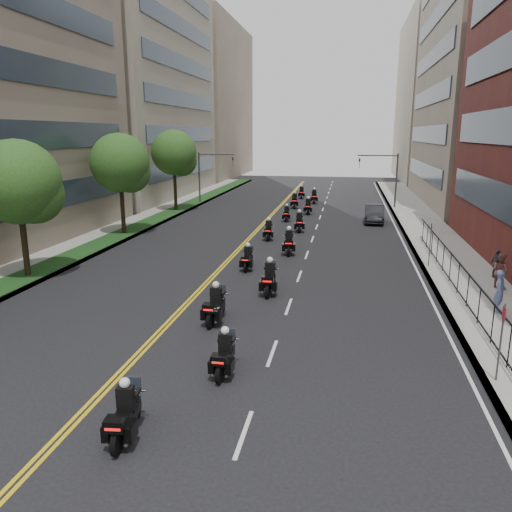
{
  "coord_description": "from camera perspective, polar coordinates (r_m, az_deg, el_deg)",
  "views": [
    {
      "loc": [
        5.59,
        -11.27,
        7.64
      ],
      "look_at": [
        1.26,
        12.39,
        1.69
      ],
      "focal_mm": 35.0,
      "sensor_mm": 36.0,
      "label": 1
    }
  ],
  "objects": [
    {
      "name": "building_left_far",
      "position": [
        93.59,
        -7.11,
        17.07
      ],
      "size": [
        16.0,
        28.0,
        26.0
      ],
      "primitive_type": "cube",
      "color": "#7D6A5B",
      "rests_on": "ground"
    },
    {
      "name": "pedestrian_b",
      "position": [
        27.45,
        26.14,
        -1.51
      ],
      "size": [
        0.99,
        1.06,
        1.74
      ],
      "primitive_type": "imported",
      "rotation": [
        0.0,
        0.0,
        2.1
      ],
      "color": "brown",
      "rests_on": "sidewalk_right"
    },
    {
      "name": "sidewalk_right",
      "position": [
        37.6,
        19.96,
        1.44
      ],
      "size": [
        4.0,
        90.0,
        0.15
      ],
      "primitive_type": "cube",
      "color": "gray",
      "rests_on": "ground"
    },
    {
      "name": "sidewalk_left",
      "position": [
        41.01,
        -15.25,
        2.77
      ],
      "size": [
        4.0,
        90.0,
        0.15
      ],
      "primitive_type": "cube",
      "color": "gray",
      "rests_on": "ground"
    },
    {
      "name": "pedestrian_c",
      "position": [
        29.18,
        25.78,
        -0.82
      ],
      "size": [
        0.58,
        0.97,
        1.56
      ],
      "primitive_type": "imported",
      "rotation": [
        0.0,
        0.0,
        1.8
      ],
      "color": "#44444C",
      "rests_on": "sidewalk_right"
    },
    {
      "name": "motorcycle_3",
      "position": [
        24.3,
        1.56,
        -2.68
      ],
      "size": [
        0.57,
        2.44,
        1.8
      ],
      "rotation": [
        0.0,
        0.0,
        0.04
      ],
      "color": "black",
      "rests_on": "ground"
    },
    {
      "name": "motorcycle_12",
      "position": [
        60.48,
        5.22,
        7.19
      ],
      "size": [
        0.57,
        2.21,
        1.63
      ],
      "rotation": [
        0.0,
        0.0,
        0.07
      ],
      "color": "black",
      "rests_on": "ground"
    },
    {
      "name": "motorcycle_1",
      "position": [
        16.5,
        -3.63,
        -11.29
      ],
      "size": [
        0.49,
        2.14,
        1.58
      ],
      "rotation": [
        0.0,
        0.0,
        0.0
      ],
      "color": "black",
      "rests_on": "ground"
    },
    {
      "name": "motorcycle_0",
      "position": [
        13.75,
        -14.74,
        -17.2
      ],
      "size": [
        0.63,
        2.19,
        1.62
      ],
      "rotation": [
        0.0,
        0.0,
        0.12
      ],
      "color": "black",
      "rests_on": "ground"
    },
    {
      "name": "motorcycle_5",
      "position": [
        32.35,
        3.77,
        1.49
      ],
      "size": [
        0.69,
        2.44,
        1.8
      ],
      "rotation": [
        0.0,
        0.0,
        0.1
      ],
      "color": "black",
      "rests_on": "ground"
    },
    {
      "name": "grass_strip",
      "position": [
        40.66,
        -14.24,
        2.87
      ],
      "size": [
        2.0,
        90.0,
        0.04
      ],
      "primitive_type": "cube",
      "color": "#163B15",
      "rests_on": "sidewalk_left"
    },
    {
      "name": "motorcycle_2",
      "position": [
        20.75,
        -4.68,
        -5.76
      ],
      "size": [
        0.54,
        2.33,
        1.72
      ],
      "rotation": [
        0.0,
        0.0,
        -0.04
      ],
      "color": "black",
      "rests_on": "ground"
    },
    {
      "name": "iron_fence",
      "position": [
        24.82,
        22.56,
        -2.95
      ],
      "size": [
        0.05,
        28.0,
        1.5
      ],
      "color": "black",
      "rests_on": "sidewalk_right"
    },
    {
      "name": "motorcycle_4",
      "position": [
        28.54,
        -0.96,
        -0.36
      ],
      "size": [
        0.49,
        2.1,
        1.55
      ],
      "rotation": [
        0.0,
        0.0,
        0.02
      ],
      "color": "black",
      "rests_on": "ground"
    },
    {
      "name": "street_trees",
      "position": [
        34.28,
        -18.93,
        8.96
      ],
      "size": [
        4.4,
        38.4,
        7.98
      ],
      "color": "#2E2114",
      "rests_on": "ground"
    },
    {
      "name": "building_right_tan",
      "position": [
        61.8,
        26.8,
        19.33
      ],
      "size": [
        15.11,
        28.0,
        30.0
      ],
      "color": "#7D6A5B",
      "rests_on": "ground"
    },
    {
      "name": "motorcycle_6",
      "position": [
        36.67,
        1.44,
        2.89
      ],
      "size": [
        0.61,
        2.21,
        1.63
      ],
      "rotation": [
        0.0,
        0.0,
        0.09
      ],
      "color": "black",
      "rests_on": "ground"
    },
    {
      "name": "motorcycle_10",
      "position": [
        52.46,
        4.41,
        6.25
      ],
      "size": [
        0.65,
        2.39,
        1.77
      ],
      "rotation": [
        0.0,
        0.0,
        0.09
      ],
      "color": "black",
      "rests_on": "ground"
    },
    {
      "name": "traffic_signal_right",
      "position": [
        53.56,
        14.76,
        9.22
      ],
      "size": [
        4.09,
        0.2,
        5.6
      ],
      "color": "#3F3F44",
      "rests_on": "ground"
    },
    {
      "name": "motorcycle_11",
      "position": [
        56.33,
        6.65,
        6.71
      ],
      "size": [
        0.62,
        2.38,
        1.75
      ],
      "rotation": [
        0.0,
        0.0,
        0.08
      ],
      "color": "black",
      "rests_on": "ground"
    },
    {
      "name": "traffic_signal_left",
      "position": [
        55.51,
        -5.55,
        9.76
      ],
      "size": [
        4.09,
        0.2,
        5.6
      ],
      "color": "#3F3F44",
      "rests_on": "ground"
    },
    {
      "name": "building_left_mid",
      "position": [
        66.03,
        -15.54,
        21.57
      ],
      "size": [
        16.11,
        28.0,
        34.0
      ],
      "color": "gray",
      "rests_on": "ground"
    },
    {
      "name": "motorcycle_9",
      "position": [
        48.7,
        5.97,
        5.6
      ],
      "size": [
        0.54,
        2.32,
        1.71
      ],
      "rotation": [
        0.0,
        0.0,
        0.04
      ],
      "color": "black",
      "rests_on": "ground"
    },
    {
      "name": "parked_sedan",
      "position": [
        45.06,
        13.36,
        4.74
      ],
      "size": [
        1.74,
        4.67,
        1.52
      ],
      "primitive_type": "imported",
      "rotation": [
        0.0,
        0.0,
        -0.03
      ],
      "color": "black",
      "rests_on": "ground"
    },
    {
      "name": "motorcycle_7",
      "position": [
        39.92,
        4.97,
        3.81
      ],
      "size": [
        0.68,
        2.35,
        1.74
      ],
      "rotation": [
        0.0,
        0.0,
        0.12
      ],
      "color": "black",
      "rests_on": "ground"
    },
    {
      "name": "motorcycle_8",
      "position": [
        44.64,
        3.51,
        4.8
      ],
      "size": [
        0.52,
        2.08,
        1.53
      ],
      "rotation": [
        0.0,
        0.0,
        0.06
      ],
      "color": "black",
      "rests_on": "ground"
    },
    {
      "name": "pedestrian_a",
      "position": [
        23.75,
        26.11,
        -3.62
      ],
      "size": [
        0.62,
        0.77,
        1.84
      ],
      "primitive_type": "imported",
      "rotation": [
        0.0,
        0.0,
        1.27
      ],
      "color": "#516395",
      "rests_on": "sidewalk_right"
    },
    {
      "name": "building_right_far",
      "position": [
        90.83,
        21.34,
        16.37
      ],
      "size": [
        15.0,
        28.0,
        26.0
      ],
      "primitive_type": "cube",
      "color": "gray",
      "rests_on": "ground"
    },
    {
      "name": "ground",
      "position": [
        14.71,
        -14.34,
        -17.86
      ],
      "size": [
        160.0,
        160.0,
        0.0
      ],
      "primitive_type": "plane",
      "color": "black",
      "rests_on": "ground"
    }
  ]
}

